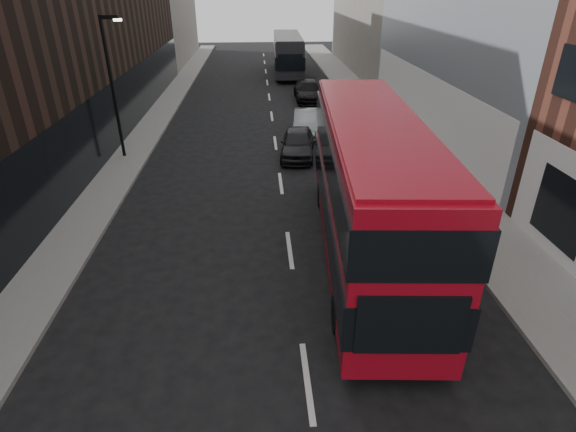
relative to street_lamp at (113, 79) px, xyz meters
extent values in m
cube|color=slate|center=(15.72, 7.00, -4.11)|extent=(3.00, 80.00, 0.15)
cube|color=slate|center=(0.22, 7.00, -4.11)|extent=(2.00, 80.00, 0.15)
cube|color=silver|center=(17.37, 3.00, -2.28)|extent=(0.35, 21.00, 3.80)
cube|color=black|center=(-3.28, 12.00, 2.82)|extent=(5.00, 24.00, 14.00)
cube|color=slate|center=(-3.28, 34.00, 2.32)|extent=(5.00, 20.00, 13.00)
cylinder|color=black|center=(-0.08, 0.00, -0.53)|extent=(0.16, 0.16, 7.00)
cube|color=black|center=(0.32, 0.00, 2.87)|extent=(0.90, 0.15, 0.18)
cube|color=#FFF2CC|center=(0.72, 0.00, 2.75)|extent=(0.35, 0.22, 0.12)
cube|color=maroon|center=(10.77, -10.48, -1.54)|extent=(3.65, 12.25, 4.39)
cube|color=black|center=(10.77, -10.48, -2.26)|extent=(3.77, 12.31, 1.21)
cube|color=black|center=(10.77, -10.48, -0.39)|extent=(3.77, 12.31, 1.21)
cube|color=black|center=(10.32, -16.53, -2.09)|extent=(2.33, 0.26, 1.54)
cube|color=black|center=(11.23, -4.42, -2.09)|extent=(2.33, 0.26, 1.54)
cube|color=maroon|center=(10.77, -10.48, 0.68)|extent=(3.50, 11.76, 0.12)
cylinder|color=black|center=(9.85, -6.53, -3.63)|extent=(0.41, 1.12, 1.10)
cylinder|color=black|center=(12.29, -6.72, -3.63)|extent=(0.41, 1.12, 1.10)
cylinder|color=black|center=(9.26, -14.24, -3.63)|extent=(0.41, 1.12, 1.10)
cylinder|color=black|center=(11.70, -14.43, -3.63)|extent=(0.41, 1.12, 1.10)
cube|color=black|center=(10.47, 24.41, -2.12)|extent=(2.94, 11.67, 3.27)
cube|color=black|center=(10.47, 24.41, -2.34)|extent=(3.06, 11.72, 1.16)
cube|color=black|center=(10.32, 18.58, -2.18)|extent=(2.24, 0.14, 1.48)
cube|color=black|center=(10.62, 30.24, -2.18)|extent=(2.24, 0.14, 1.48)
cube|color=black|center=(10.47, 24.41, -0.46)|extent=(2.82, 11.20, 0.12)
cylinder|color=black|center=(9.40, 28.15, -3.65)|extent=(0.34, 1.06, 1.05)
cylinder|color=black|center=(11.74, 28.09, -3.65)|extent=(0.34, 1.06, 1.05)
cylinder|color=black|center=(9.20, 20.73, -3.65)|extent=(0.34, 1.06, 1.05)
cylinder|color=black|center=(11.54, 20.67, -3.65)|extent=(0.34, 1.06, 1.05)
imported|color=black|center=(9.34, -0.28, -3.44)|extent=(2.27, 4.54, 1.49)
imported|color=gray|center=(10.25, 3.81, -3.47)|extent=(2.06, 4.48, 1.42)
imported|color=black|center=(11.33, 12.52, -3.42)|extent=(2.13, 5.24, 1.52)
camera|label=1|loc=(7.23, -23.68, 4.39)|focal=28.00mm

